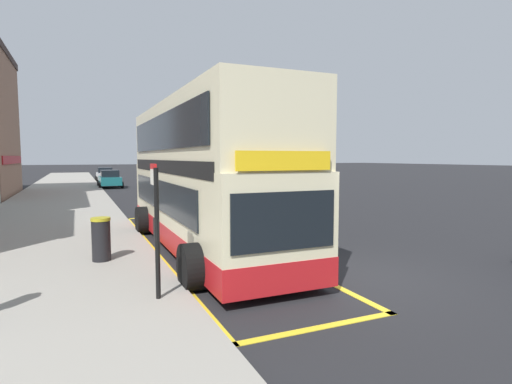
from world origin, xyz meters
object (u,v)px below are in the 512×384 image
parked_car_teal_distant (110,179)px  parked_car_black_across (256,188)px  parked_car_silver_far (105,174)px  litter_bin (101,239)px  bus_stop_sign (156,218)px  double_decker_bus (202,181)px

parked_car_teal_distant → parked_car_black_across: (7.77, -15.56, 0.00)m
parked_car_silver_far → litter_bin: 39.22m
bus_stop_sign → parked_car_black_across: (9.20, 16.20, -0.85)m
bus_stop_sign → litter_bin: bearing=103.7°
parked_car_silver_far → parked_car_teal_distant: bearing=-89.5°
parked_car_teal_distant → litter_bin: size_ratio=3.78×
parked_car_silver_far → parked_car_teal_distant: 10.73m
litter_bin → double_decker_bus: bearing=19.5°
double_decker_bus → parked_car_black_across: size_ratio=2.58×
parked_car_silver_far → litter_bin: bearing=-91.8°
double_decker_bus → parked_car_teal_distant: (-0.74, 27.36, -1.26)m
bus_stop_sign → parked_car_teal_distant: size_ratio=0.60×
bus_stop_sign → parked_car_black_across: bus_stop_sign is taller
bus_stop_sign → parked_car_silver_far: size_ratio=0.60×
parked_car_black_across → bus_stop_sign: bearing=-118.4°
parked_car_teal_distant → parked_car_black_across: bearing=-66.0°
bus_stop_sign → parked_car_silver_far: bearing=87.7°
parked_car_silver_far → parked_car_black_across: size_ratio=1.00×
parked_car_teal_distant → parked_car_black_across: 17.39m
parked_car_silver_far → litter_bin: parked_car_silver_far is taller
parked_car_black_across → litter_bin: size_ratio=3.78×
double_decker_bus → litter_bin: size_ratio=9.75×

